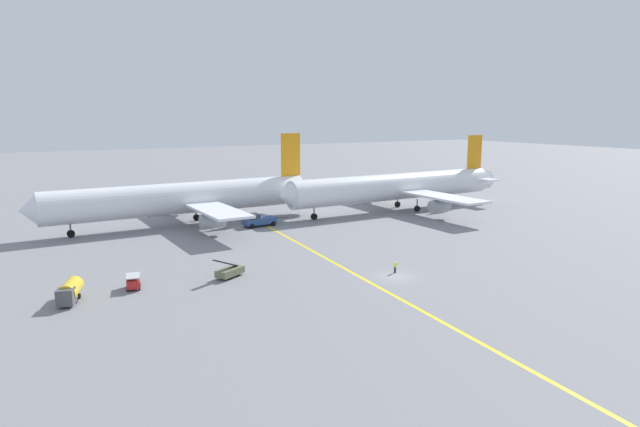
{
  "coord_description": "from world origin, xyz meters",
  "views": [
    {
      "loc": [
        -42.19,
        -54.38,
        20.87
      ],
      "look_at": [
        3.3,
        26.11,
        4.0
      ],
      "focal_mm": 30.24,
      "sensor_mm": 36.0,
      "label": 1
    }
  ],
  "objects_px": {
    "gse_baggage_cart_near_cluster": "(133,282)",
    "ground_crew_wing_walker_right": "(395,267)",
    "airliner_at_gate_left": "(186,198)",
    "gse_belt_loader_portside": "(230,271)",
    "airliner_being_pushed": "(397,187)",
    "gse_fuel_bowser_stubby": "(69,291)",
    "pushback_tug": "(258,220)"
  },
  "relations": [
    {
      "from": "gse_baggage_cart_near_cluster",
      "to": "ground_crew_wing_walker_right",
      "type": "bearing_deg",
      "value": -17.77
    },
    {
      "from": "airliner_at_gate_left",
      "to": "ground_crew_wing_walker_right",
      "type": "relative_size",
      "value": 34.5
    },
    {
      "from": "airliner_at_gate_left",
      "to": "ground_crew_wing_walker_right",
      "type": "xyz_separation_m",
      "value": [
        15.49,
        -45.47,
        -4.4
      ]
    },
    {
      "from": "airliner_at_gate_left",
      "to": "gse_belt_loader_portside",
      "type": "xyz_separation_m",
      "value": [
        -4.6,
        -36.46,
        -4.41
      ]
    },
    {
      "from": "ground_crew_wing_walker_right",
      "to": "gse_baggage_cart_near_cluster",
      "type": "bearing_deg",
      "value": 162.23
    },
    {
      "from": "airliner_being_pushed",
      "to": "gse_belt_loader_portside",
      "type": "relative_size",
      "value": 11.72
    },
    {
      "from": "airliner_being_pushed",
      "to": "gse_fuel_bowser_stubby",
      "type": "xyz_separation_m",
      "value": [
        -68.88,
        -29.91,
        -3.95
      ]
    },
    {
      "from": "gse_belt_loader_portside",
      "to": "airliner_being_pushed",
      "type": "bearing_deg",
      "value": 30.75
    },
    {
      "from": "gse_fuel_bowser_stubby",
      "to": "ground_crew_wing_walker_right",
      "type": "height_order",
      "value": "gse_fuel_bowser_stubby"
    },
    {
      "from": "ground_crew_wing_walker_right",
      "to": "airliner_being_pushed",
      "type": "bearing_deg",
      "value": 52.45
    },
    {
      "from": "gse_fuel_bowser_stubby",
      "to": "gse_baggage_cart_near_cluster",
      "type": "xyz_separation_m",
      "value": [
        7.21,
        1.55,
        -0.47
      ]
    },
    {
      "from": "pushback_tug",
      "to": "gse_belt_loader_portside",
      "type": "relative_size",
      "value": 1.95
    },
    {
      "from": "pushback_tug",
      "to": "gse_baggage_cart_near_cluster",
      "type": "relative_size",
      "value": 3.17
    },
    {
      "from": "airliner_at_gate_left",
      "to": "gse_baggage_cart_near_cluster",
      "type": "bearing_deg",
      "value": -115.11
    },
    {
      "from": "airliner_being_pushed",
      "to": "gse_belt_loader_portside",
      "type": "bearing_deg",
      "value": -149.25
    },
    {
      "from": "airliner_being_pushed",
      "to": "gse_belt_loader_portside",
      "type": "height_order",
      "value": "airliner_being_pushed"
    },
    {
      "from": "pushback_tug",
      "to": "ground_crew_wing_walker_right",
      "type": "bearing_deg",
      "value": -84.24
    },
    {
      "from": "airliner_being_pushed",
      "to": "pushback_tug",
      "type": "distance_m",
      "value": 33.74
    },
    {
      "from": "gse_belt_loader_portside",
      "to": "ground_crew_wing_walker_right",
      "type": "relative_size",
      "value": 3.02
    },
    {
      "from": "pushback_tug",
      "to": "gse_baggage_cart_near_cluster",
      "type": "distance_m",
      "value": 39.36
    },
    {
      "from": "pushback_tug",
      "to": "ground_crew_wing_walker_right",
      "type": "relative_size",
      "value": 5.88
    },
    {
      "from": "gse_fuel_bowser_stubby",
      "to": "gse_belt_loader_portside",
      "type": "bearing_deg",
      "value": 0.91
    },
    {
      "from": "gse_belt_loader_portside",
      "to": "ground_crew_wing_walker_right",
      "type": "height_order",
      "value": "gse_belt_loader_portside"
    },
    {
      "from": "gse_baggage_cart_near_cluster",
      "to": "pushback_tug",
      "type": "bearing_deg",
      "value": 44.25
    },
    {
      "from": "gse_fuel_bowser_stubby",
      "to": "gse_baggage_cart_near_cluster",
      "type": "relative_size",
      "value": 1.75
    },
    {
      "from": "pushback_tug",
      "to": "ground_crew_wing_walker_right",
      "type": "distance_m",
      "value": 37.91
    },
    {
      "from": "gse_baggage_cart_near_cluster",
      "to": "ground_crew_wing_walker_right",
      "type": "distance_m",
      "value": 33.6
    },
    {
      "from": "airliner_being_pushed",
      "to": "airliner_at_gate_left",
      "type": "bearing_deg",
      "value": 171.37
    },
    {
      "from": "gse_fuel_bowser_stubby",
      "to": "pushback_tug",
      "type": "bearing_deg",
      "value": 39.34
    },
    {
      "from": "airliner_at_gate_left",
      "to": "pushback_tug",
      "type": "xyz_separation_m",
      "value": [
        11.69,
        -7.75,
        -4.03
      ]
    },
    {
      "from": "airliner_at_gate_left",
      "to": "gse_belt_loader_portside",
      "type": "height_order",
      "value": "airliner_at_gate_left"
    },
    {
      "from": "airliner_being_pushed",
      "to": "gse_baggage_cart_near_cluster",
      "type": "bearing_deg",
      "value": -155.31
    }
  ]
}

